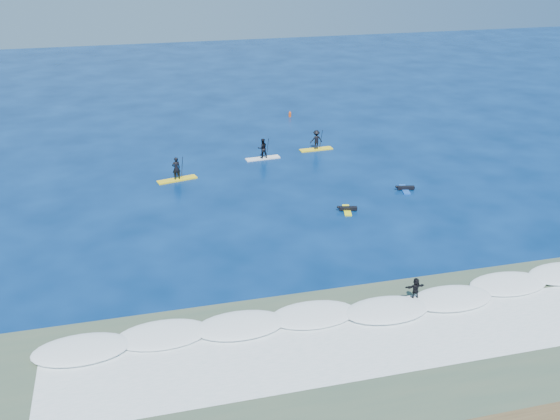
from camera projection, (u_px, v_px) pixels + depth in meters
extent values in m
plane|color=#03183E|center=(312.00, 231.00, 43.05)|extent=(160.00, 160.00, 0.00)
cube|color=#3B513E|center=(395.00, 353.00, 30.70)|extent=(90.00, 13.00, 0.01)
cube|color=white|center=(365.00, 309.00, 34.23)|extent=(40.00, 6.00, 0.30)
cube|color=silver|center=(387.00, 342.00, 31.58)|extent=(34.00, 5.00, 0.02)
cube|color=yellow|center=(177.00, 179.00, 51.67)|extent=(3.41, 1.56, 0.11)
imported|color=black|center=(176.00, 168.00, 51.26)|extent=(0.78, 0.60, 1.90)
cylinder|color=black|center=(182.00, 168.00, 51.49)|extent=(0.22, 0.75, 2.22)
cube|color=black|center=(183.00, 180.00, 51.93)|extent=(0.13, 0.03, 0.33)
cube|color=white|center=(263.00, 158.00, 56.42)|extent=(3.19, 1.07, 0.10)
imported|color=black|center=(263.00, 148.00, 56.03)|extent=(0.93, 0.76, 1.80)
cylinder|color=black|center=(267.00, 148.00, 56.20)|extent=(0.11, 0.72, 2.10)
cube|color=black|center=(268.00, 159.00, 56.61)|extent=(0.13, 0.03, 0.31)
cube|color=yellow|center=(316.00, 149.00, 58.70)|extent=(3.18, 0.96, 0.10)
imported|color=black|center=(316.00, 140.00, 58.30)|extent=(1.20, 0.73, 1.80)
cylinder|color=black|center=(321.00, 140.00, 58.46)|extent=(0.09, 0.72, 2.10)
cube|color=black|center=(321.00, 150.00, 58.87)|extent=(0.13, 0.03, 0.31)
cube|color=yellow|center=(347.00, 210.00, 46.09)|extent=(0.93, 1.98, 0.09)
cube|color=black|center=(348.00, 208.00, 46.03)|extent=(1.36, 0.63, 0.22)
sphere|color=black|center=(338.00, 207.00, 45.98)|extent=(0.22, 0.22, 0.22)
cube|color=#174FB3|center=(405.00, 190.00, 49.72)|extent=(0.90, 2.02, 0.09)
cube|color=black|center=(406.00, 188.00, 49.66)|extent=(1.39, 0.62, 0.22)
sphere|color=black|center=(397.00, 187.00, 49.59)|extent=(0.22, 0.22, 0.22)
cube|color=white|center=(414.00, 298.00, 34.89)|extent=(1.84, 0.52, 0.10)
imported|color=black|center=(416.00, 288.00, 34.61)|extent=(1.15, 0.37, 1.24)
cylinder|color=#CC4612|center=(290.00, 115.00, 68.80)|extent=(0.29, 0.29, 0.47)
cone|color=#CC4612|center=(290.00, 112.00, 68.65)|extent=(0.21, 0.21, 0.23)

